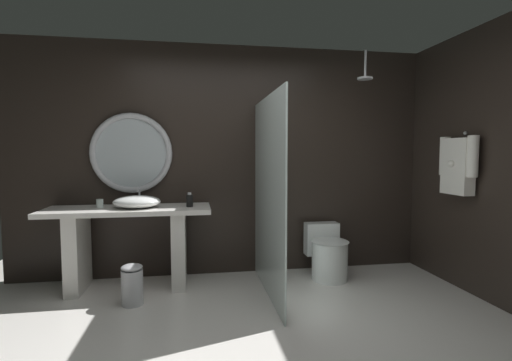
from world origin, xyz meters
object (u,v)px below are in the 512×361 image
(tumbler_cup, at_px, (100,203))
(hanging_bathrobe, at_px, (458,164))
(vessel_sink, at_px, (137,202))
(round_wall_mirror, at_px, (131,153))
(soap_dispenser, at_px, (190,200))
(toilet, at_px, (327,254))
(waste_bin, at_px, (132,284))
(rain_shower_head, at_px, (365,75))

(tumbler_cup, bearing_deg, hanging_bathrobe, -10.48)
(vessel_sink, height_order, tumbler_cup, vessel_sink)
(vessel_sink, distance_m, tumbler_cup, 0.39)
(vessel_sink, relative_size, hanging_bathrobe, 0.75)
(round_wall_mirror, height_order, hanging_bathrobe, round_wall_mirror)
(soap_dispenser, bearing_deg, toilet, -0.27)
(waste_bin, bearing_deg, tumbler_cup, 126.37)
(waste_bin, bearing_deg, toilet, 11.58)
(rain_shower_head, distance_m, waste_bin, 3.19)
(vessel_sink, height_order, hanging_bathrobe, hanging_bathrobe)
(rain_shower_head, bearing_deg, toilet, 176.63)
(vessel_sink, bearing_deg, round_wall_mirror, 106.47)
(hanging_bathrobe, xyz_separation_m, waste_bin, (-3.17, 0.13, -1.09))
(rain_shower_head, bearing_deg, vessel_sink, 179.02)
(toilet, distance_m, waste_bin, 2.07)
(vessel_sink, height_order, toilet, vessel_sink)
(round_wall_mirror, bearing_deg, toilet, -8.74)
(vessel_sink, relative_size, rain_shower_head, 1.51)
(round_wall_mirror, height_order, waste_bin, round_wall_mirror)
(round_wall_mirror, xyz_separation_m, waste_bin, (0.10, -0.74, -1.20))
(vessel_sink, xyz_separation_m, toilet, (2.03, -0.02, -0.63))
(hanging_bathrobe, bearing_deg, waste_bin, 177.58)
(round_wall_mirror, bearing_deg, vessel_sink, -73.53)
(soap_dispenser, xyz_separation_m, rain_shower_head, (1.89, -0.03, 1.34))
(vessel_sink, xyz_separation_m, hanging_bathrobe, (3.18, -0.57, 0.39))
(hanging_bathrobe, relative_size, toilet, 1.08)
(toilet, bearing_deg, waste_bin, -168.42)
(soap_dispenser, distance_m, rain_shower_head, 2.32)
(round_wall_mirror, distance_m, hanging_bathrobe, 3.38)
(round_wall_mirror, relative_size, hanging_bathrobe, 1.38)
(toilet, relative_size, waste_bin, 1.54)
(vessel_sink, distance_m, hanging_bathrobe, 3.25)
(vessel_sink, xyz_separation_m, round_wall_mirror, (-0.09, 0.31, 0.49))
(vessel_sink, relative_size, round_wall_mirror, 0.54)
(vessel_sink, relative_size, toilet, 0.81)
(vessel_sink, xyz_separation_m, tumbler_cup, (-0.38, 0.09, -0.02))
(round_wall_mirror, height_order, toilet, round_wall_mirror)
(round_wall_mirror, bearing_deg, waste_bin, -82.59)
(vessel_sink, bearing_deg, waste_bin, -89.26)
(soap_dispenser, height_order, rain_shower_head, rain_shower_head)
(soap_dispenser, xyz_separation_m, waste_bin, (-0.52, -0.42, -0.71))
(soap_dispenser, relative_size, toilet, 0.26)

